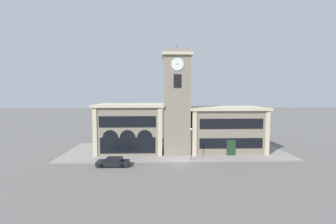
# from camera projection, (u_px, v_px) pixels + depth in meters

# --- Properties ---
(ground_plane) EXTENTS (300.00, 300.00, 0.00)m
(ground_plane) POSITION_uv_depth(u_px,v_px,m) (179.00, 163.00, 34.48)
(ground_plane) COLOR #605E5B
(sidewalk_kerb) EXTENTS (39.49, 14.01, 0.15)m
(sidewalk_kerb) POSITION_uv_depth(u_px,v_px,m) (176.00, 151.00, 41.45)
(sidewalk_kerb) COLOR gray
(sidewalk_kerb) RESTS_ON ground_plane
(clock_tower) EXTENTS (5.22, 5.22, 19.22)m
(clock_tower) POSITION_uv_depth(u_px,v_px,m) (176.00, 103.00, 39.51)
(clock_tower) COLOR gray
(clock_tower) RESTS_ON ground_plane
(town_hall_left_wing) EXTENTS (12.20, 9.23, 8.75)m
(town_hall_left_wing) POSITION_uv_depth(u_px,v_px,m) (131.00, 127.00, 41.55)
(town_hall_left_wing) COLOR gray
(town_hall_left_wing) RESTS_ON ground_plane
(town_hall_right_wing) EXTENTS (13.89, 9.23, 8.18)m
(town_hall_right_wing) POSITION_uv_depth(u_px,v_px,m) (224.00, 128.00, 42.16)
(town_hall_right_wing) COLOR gray
(town_hall_right_wing) RESTS_ON ground_plane
(parked_car_near) EXTENTS (4.70, 1.86, 1.28)m
(parked_car_near) POSITION_uv_depth(u_px,v_px,m) (113.00, 162.00, 32.72)
(parked_car_near) COLOR black
(parked_car_near) RESTS_ON ground_plane
(street_lamp) EXTENTS (0.36, 0.36, 5.11)m
(street_lamp) POSITION_uv_depth(u_px,v_px,m) (191.00, 139.00, 34.96)
(street_lamp) COLOR #4C4C51
(street_lamp) RESTS_ON sidewalk_kerb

